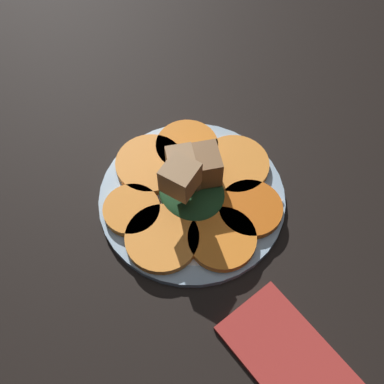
# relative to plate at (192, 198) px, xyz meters

# --- Properties ---
(table_slab) EXTENTS (1.20, 1.20, 0.02)m
(table_slab) POSITION_rel_plate_xyz_m (0.00, 0.00, -0.02)
(table_slab) COLOR black
(table_slab) RESTS_ON ground
(plate) EXTENTS (0.25, 0.25, 0.01)m
(plate) POSITION_rel_plate_xyz_m (0.00, 0.00, 0.00)
(plate) COLOR #99B7D1
(plate) RESTS_ON table_slab
(carrot_slice_0) EXTENTS (0.08, 0.08, 0.01)m
(carrot_slice_0) POSITION_rel_plate_xyz_m (0.03, 0.08, 0.01)
(carrot_slice_0) COLOR orange
(carrot_slice_0) RESTS_ON plate
(carrot_slice_1) EXTENTS (0.10, 0.10, 0.01)m
(carrot_slice_1) POSITION_rel_plate_xyz_m (-0.03, 0.07, 0.01)
(carrot_slice_1) COLOR orange
(carrot_slice_1) RESTS_ON plate
(carrot_slice_2) EXTENTS (0.09, 0.09, 0.01)m
(carrot_slice_2) POSITION_rel_plate_xyz_m (-0.08, 0.01, 0.01)
(carrot_slice_2) COLOR orange
(carrot_slice_2) RESTS_ON plate
(carrot_slice_3) EXTENTS (0.09, 0.09, 0.01)m
(carrot_slice_3) POSITION_rel_plate_xyz_m (-0.07, -0.05, 0.01)
(carrot_slice_3) COLOR #D56013
(carrot_slice_3) RESTS_ON plate
(carrot_slice_4) EXTENTS (0.10, 0.10, 0.01)m
(carrot_slice_4) POSITION_rel_plate_xyz_m (-0.00, -0.08, 0.01)
(carrot_slice_4) COLOR orange
(carrot_slice_4) RESTS_ON plate
(carrot_slice_5) EXTENTS (0.09, 0.09, 0.01)m
(carrot_slice_5) POSITION_rel_plate_xyz_m (0.07, -0.04, 0.01)
(carrot_slice_5) COLOR orange
(carrot_slice_5) RESTS_ON plate
(carrot_slice_6) EXTENTS (0.10, 0.10, 0.01)m
(carrot_slice_6) POSITION_rel_plate_xyz_m (0.07, 0.02, 0.01)
(carrot_slice_6) COLOR orange
(carrot_slice_6) RESTS_ON plate
(center_pile) EXTENTS (0.10, 0.10, 0.10)m
(center_pile) POSITION_rel_plate_xyz_m (0.00, -0.00, 0.04)
(center_pile) COLOR #1E4723
(center_pile) RESTS_ON plate
(fork) EXTENTS (0.17, 0.07, 0.00)m
(fork) POSITION_rel_plate_xyz_m (-0.01, -0.05, 0.01)
(fork) COLOR silver
(fork) RESTS_ON plate
(napkin) EXTENTS (0.15, 0.09, 0.01)m
(napkin) POSITION_rel_plate_xyz_m (-0.23, 0.04, -0.00)
(napkin) COLOR #B2332D
(napkin) RESTS_ON table_slab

